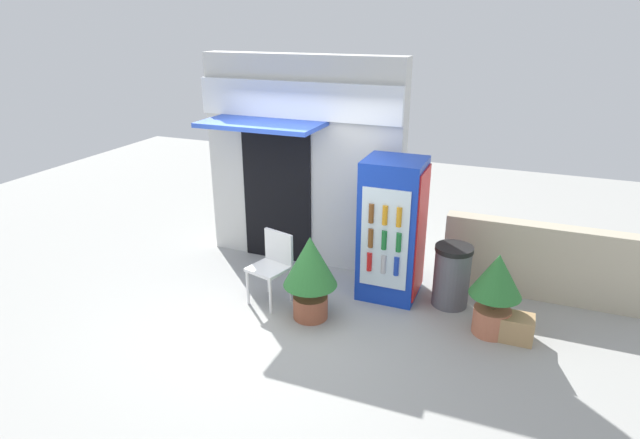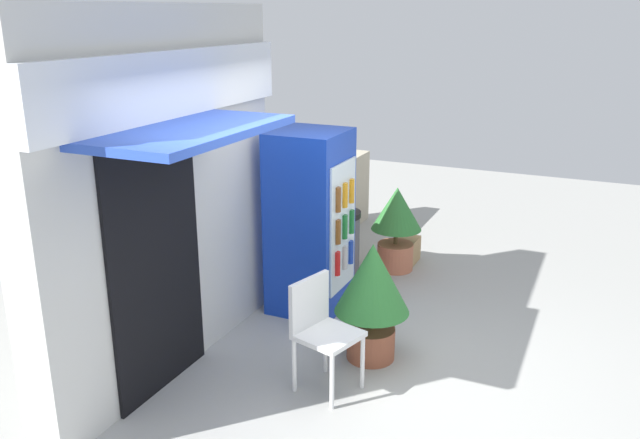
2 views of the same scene
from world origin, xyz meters
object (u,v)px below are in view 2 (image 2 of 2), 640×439
at_px(potted_plant_curbside, 396,221).
at_px(cardboard_box, 404,251).
at_px(plastic_chair, 320,325).
at_px(drink_cooler, 311,222).
at_px(trash_bin, 340,245).
at_px(potted_plant_near_shop, 372,289).

bearing_deg(potted_plant_curbside, cardboard_box, -8.39).
bearing_deg(plastic_chair, drink_cooler, 27.93).
distance_m(drink_cooler, plastic_chair, 1.56).
xyz_separation_m(drink_cooler, trash_bin, (0.78, 0.02, -0.51)).
xyz_separation_m(drink_cooler, potted_plant_near_shop, (-0.74, -0.92, -0.26)).
distance_m(potted_plant_curbside, trash_bin, 0.75).
xyz_separation_m(drink_cooler, cardboard_box, (1.57, -0.50, -0.76)).
bearing_deg(drink_cooler, potted_plant_curbside, -19.34).
relative_size(drink_cooler, cardboard_box, 4.23).
relative_size(plastic_chair, cardboard_box, 2.12).
bearing_deg(potted_plant_curbside, potted_plant_near_shop, -167.54).
bearing_deg(cardboard_box, potted_plant_near_shop, -169.68).
xyz_separation_m(potted_plant_curbside, trash_bin, (-0.54, 0.48, -0.20)).
distance_m(drink_cooler, trash_bin, 0.94).
bearing_deg(trash_bin, cardboard_box, -33.41).
relative_size(potted_plant_near_shop, cardboard_box, 2.45).
distance_m(plastic_chair, cardboard_box, 2.94).
xyz_separation_m(potted_plant_near_shop, trash_bin, (1.52, 0.94, -0.25)).
relative_size(drink_cooler, potted_plant_curbside, 1.83).
bearing_deg(potted_plant_near_shop, drink_cooler, 51.25).
bearing_deg(trash_bin, potted_plant_near_shop, -148.36).
bearing_deg(potted_plant_near_shop, plastic_chair, 160.46).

